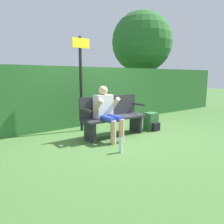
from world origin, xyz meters
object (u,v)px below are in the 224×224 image
object	(u,v)px
park_bench	(113,116)
person_seated	(107,111)
signpost	(81,78)
water_bottle	(121,145)
tree	(142,43)
backpack	(151,122)

from	to	relation	value
park_bench	person_seated	bearing A→B (deg)	-152.18
signpost	water_bottle	bearing A→B (deg)	-97.86
park_bench	tree	bearing A→B (deg)	37.95
person_seated	tree	distance (m)	5.53
person_seated	water_bottle	size ratio (longest dim) A/B	3.99
person_seated	backpack	bearing A→B (deg)	-0.56
water_bottle	signpost	world-z (taller)	signpost
backpack	park_bench	bearing A→B (deg)	171.64
water_bottle	backpack	bearing A→B (deg)	25.89
person_seated	water_bottle	bearing A→B (deg)	-109.90
park_bench	backpack	bearing A→B (deg)	-8.36
park_bench	signpost	xyz separation A→B (m)	(-0.32, 0.81, 0.83)
person_seated	water_bottle	world-z (taller)	person_seated
park_bench	person_seated	world-z (taller)	person_seated
park_bench	water_bottle	distance (m)	1.16
person_seated	backpack	world-z (taller)	person_seated
backpack	water_bottle	xyz separation A→B (m)	(-1.65, -0.80, -0.07)
park_bench	backpack	distance (m)	1.12
park_bench	person_seated	size ratio (longest dim) A/B	1.36
backpack	water_bottle	world-z (taller)	backpack
person_seated	signpost	size ratio (longest dim) A/B	0.50
person_seated	water_bottle	xyz separation A→B (m)	(-0.29, -0.81, -0.48)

